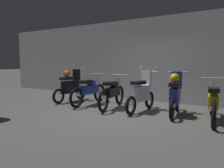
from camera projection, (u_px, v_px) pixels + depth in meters
name	position (u px, v px, depth m)	size (l,w,h in m)	color
ground_plane	(113.00, 114.00, 6.18)	(80.00, 80.00, 0.00)	#565451
back_wall	(153.00, 60.00, 8.26)	(16.00, 0.30, 3.05)	#ADADB2
motorbike_slot_0	(71.00, 86.00, 8.15)	(0.59, 1.68, 1.29)	black
motorbike_slot_1	(89.00, 90.00, 7.53)	(0.56, 1.95, 1.03)	black
motorbike_slot_2	(112.00, 92.00, 6.97)	(0.61, 1.93, 1.03)	black
motorbike_slot_3	(142.00, 93.00, 6.49)	(0.59, 1.68, 1.29)	black
motorbike_slot_4	(175.00, 94.00, 6.02)	(0.58, 1.66, 1.18)	black
motorbike_slot_5	(213.00, 101.00, 5.39)	(0.61, 1.93, 1.03)	black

